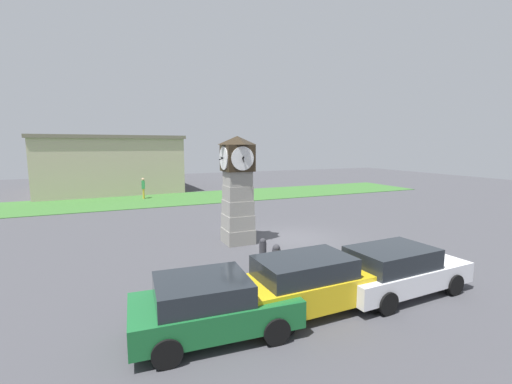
# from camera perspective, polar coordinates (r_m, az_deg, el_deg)

# --- Properties ---
(ground_plane) EXTENTS (79.86, 79.86, 0.00)m
(ground_plane) POSITION_cam_1_polar(r_m,az_deg,el_deg) (16.80, 6.52, -7.70)
(ground_plane) COLOR #424247
(clock_tower) EXTENTS (1.67, 1.61, 4.89)m
(clock_tower) POSITION_cam_1_polar(r_m,az_deg,el_deg) (15.56, -3.08, 0.46)
(clock_tower) COLOR gray
(clock_tower) RESTS_ON ground_plane
(bollard_near_tower) EXTENTS (0.27, 0.27, 0.90)m
(bollard_near_tower) POSITION_cam_1_polar(r_m,az_deg,el_deg) (11.18, 5.65, -13.33)
(bollard_near_tower) COLOR #333338
(bollard_near_tower) RESTS_ON ground_plane
(bollard_mid_row) EXTENTS (0.31, 0.31, 0.96)m
(bollard_mid_row) POSITION_cam_1_polar(r_m,az_deg,el_deg) (12.55, 3.40, -10.78)
(bollard_mid_row) COLOR #333338
(bollard_mid_row) RESTS_ON ground_plane
(bollard_far_row) EXTENTS (0.28, 0.28, 0.87)m
(bollard_far_row) POSITION_cam_1_polar(r_m,az_deg,el_deg) (13.62, 1.14, -9.45)
(bollard_far_row) COLOR #333338
(bollard_far_row) RESTS_ON ground_plane
(car_navy_sedan) EXTENTS (3.99, 2.23, 1.42)m
(car_navy_sedan) POSITION_cam_1_polar(r_m,az_deg,el_deg) (8.58, -7.47, -18.17)
(car_navy_sedan) COLOR #19602D
(car_navy_sedan) RESTS_ON ground_plane
(car_near_tower) EXTENTS (4.62, 1.93, 1.53)m
(car_near_tower) POSITION_cam_1_polar(r_m,az_deg,el_deg) (9.72, 9.28, -14.66)
(car_near_tower) COLOR gold
(car_near_tower) RESTS_ON ground_plane
(car_by_building) EXTENTS (4.54, 2.06, 1.46)m
(car_by_building) POSITION_cam_1_polar(r_m,az_deg,el_deg) (11.43, 22.39, -11.87)
(car_by_building) COLOR silver
(car_by_building) RESTS_ON ground_plane
(pedestrian_near_bench) EXTENTS (0.31, 0.44, 1.77)m
(pedestrian_near_bench) POSITION_cam_1_polar(r_m,az_deg,el_deg) (30.07, -18.26, 0.82)
(pedestrian_near_bench) COLOR gold
(pedestrian_near_bench) RESTS_ON ground_plane
(warehouse_blue_far) EXTENTS (13.20, 12.11, 5.35)m
(warehouse_blue_far) POSITION_cam_1_polar(r_m,az_deg,el_deg) (37.39, -23.25, 4.43)
(warehouse_blue_far) COLOR #B7A88E
(warehouse_blue_far) RESTS_ON ground_plane
(grass_verge_far) EXTENTS (47.91, 7.05, 0.04)m
(grass_verge_far) POSITION_cam_1_polar(r_m,az_deg,el_deg) (29.34, -14.27, -1.18)
(grass_verge_far) COLOR #386B2D
(grass_verge_far) RESTS_ON ground_plane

